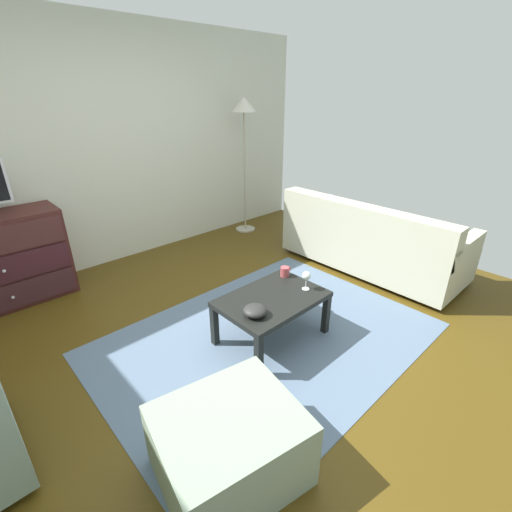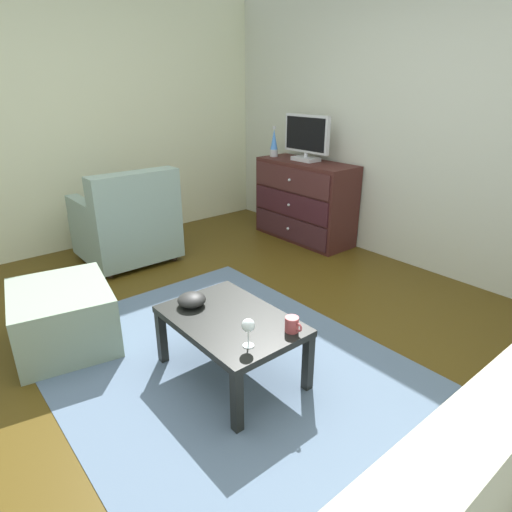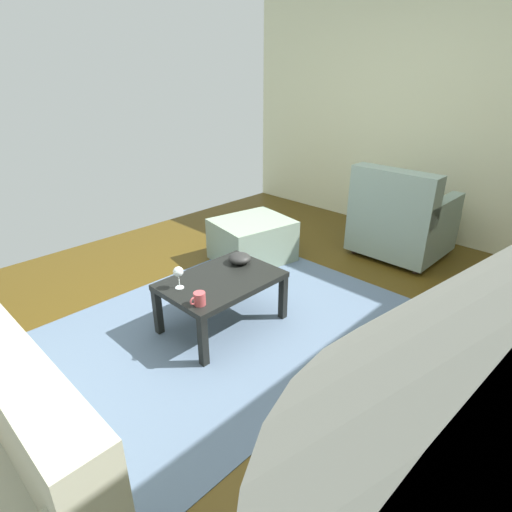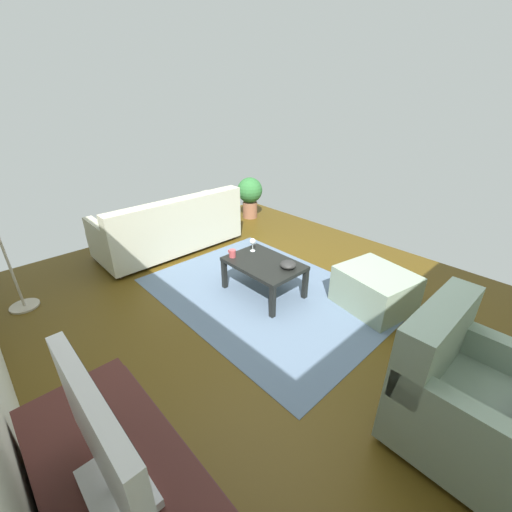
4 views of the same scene
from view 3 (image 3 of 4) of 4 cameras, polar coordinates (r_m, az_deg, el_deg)
ground_plane at (r=3.16m, az=1.18°, el=-9.56°), size 5.71×4.88×0.05m
wall_plain_left at (r=4.90m, az=23.85°, el=17.20°), size 0.12×4.88×2.57m
area_rug at (r=3.15m, az=-4.03°, el=-9.14°), size 2.60×1.90×0.01m
coffee_table at (r=2.96m, az=-4.78°, el=-3.96°), size 0.83×0.57×0.39m
wine_glass at (r=2.80m, az=-10.66°, el=-2.25°), size 0.07×0.07×0.16m
mug at (r=2.62m, az=-7.83°, el=-5.86°), size 0.11×0.08×0.08m
bowl_decorative at (r=3.14m, az=-2.27°, el=-0.31°), size 0.17×0.17×0.08m
armchair at (r=4.35m, az=19.37°, el=4.64°), size 0.80×0.82×0.91m
ottoman at (r=4.06m, az=-0.52°, el=2.20°), size 0.80×0.72×0.41m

